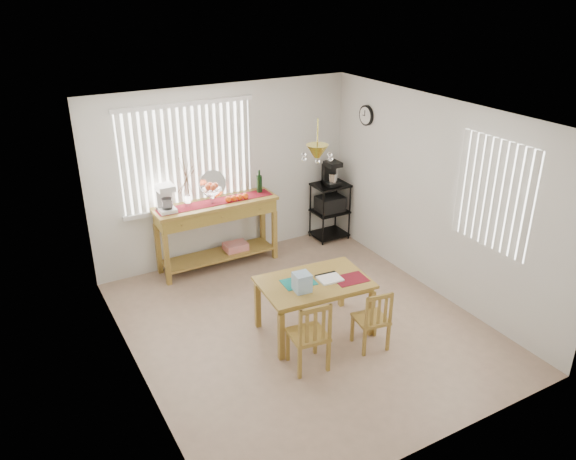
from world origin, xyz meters
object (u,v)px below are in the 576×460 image
cart_items (331,173)px  chair_right (372,320)px  dining_table (314,287)px  wire_cart (330,206)px  chair_left (309,335)px  sideboard (217,218)px

cart_items → chair_right: (-1.23, -2.78, -0.73)m
cart_items → dining_table: 2.75m
wire_cart → chair_right: bearing=-114.0°
wire_cart → dining_table: wire_cart is taller
chair_left → wire_cart: bearing=53.1°
cart_items → chair_left: bearing=-126.8°
sideboard → dining_table: bearing=-81.4°
wire_cart → cart_items: size_ratio=2.43×
wire_cart → chair_right: (-1.23, -2.77, -0.18)m
chair_right → wire_cart: bearing=66.0°
cart_items → wire_cart: bearing=-90.0°
chair_left → cart_items: bearing=53.2°
cart_items → chair_right: cart_items is taller
sideboard → chair_right: (0.72, -2.75, -0.38)m
dining_table → chair_right: bearing=-57.2°
sideboard → wire_cart: bearing=0.4°
chair_right → cart_items: bearing=66.1°
chair_left → chair_right: bearing=-2.4°
cart_items → dining_table: cart_items is taller
dining_table → wire_cart: bearing=52.8°
wire_cart → chair_left: bearing=-126.9°
cart_items → chair_left: cart_items is taller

